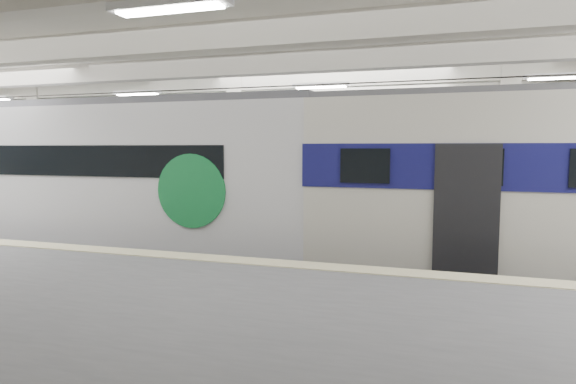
% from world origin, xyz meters
% --- Properties ---
extents(station_hall, '(36.00, 24.00, 5.75)m').
position_xyz_m(station_hall, '(0.00, -1.74, 3.24)').
color(station_hall, black).
rests_on(station_hall, ground).
extents(modern_emu, '(13.84, 2.86, 4.46)m').
position_xyz_m(modern_emu, '(-4.54, -0.00, 2.19)').
color(modern_emu, silver).
rests_on(modern_emu, ground).
extents(far_train, '(14.50, 3.13, 4.60)m').
position_xyz_m(far_train, '(-6.60, 5.50, 2.37)').
color(far_train, silver).
rests_on(far_train, ground).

